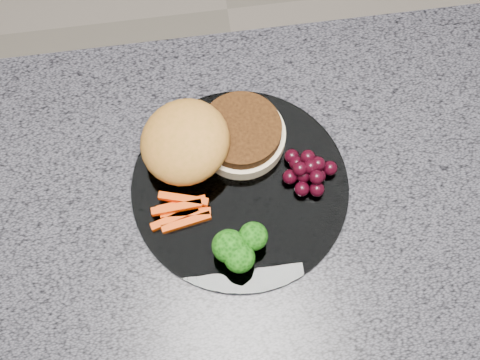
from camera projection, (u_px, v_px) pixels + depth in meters
name	position (u px, v px, depth m)	size (l,w,h in m)	color
island_cabinet	(294.00, 316.00, 1.21)	(1.20, 0.60, 0.86)	brown
countertop	(323.00, 245.00, 0.80)	(1.20, 0.60, 0.04)	#4C4A54
plate	(240.00, 187.00, 0.80)	(0.26, 0.26, 0.01)	white
burger	(205.00, 141.00, 0.79)	(0.20, 0.14, 0.06)	beige
carrot_sticks	(181.00, 211.00, 0.78)	(0.07, 0.05, 0.02)	#ED4203
broccoli	(239.00, 247.00, 0.74)	(0.06, 0.06, 0.05)	olive
grape_bunch	(308.00, 171.00, 0.79)	(0.07, 0.06, 0.03)	black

